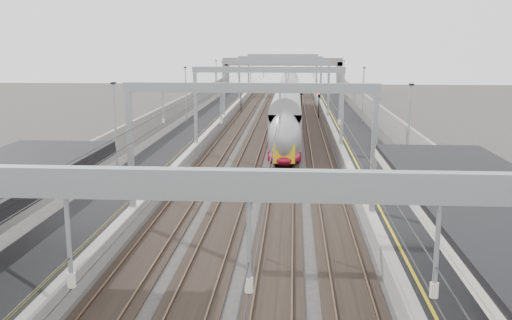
# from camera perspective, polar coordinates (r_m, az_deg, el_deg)

# --- Properties ---
(platform_left) EXTENTS (4.00, 120.00, 1.00)m
(platform_left) POSITION_cam_1_polar(r_m,az_deg,el_deg) (53.52, -7.24, 1.77)
(platform_left) COLOR black
(platform_left) RESTS_ON ground
(platform_right) EXTENTS (4.00, 120.00, 1.00)m
(platform_right) POSITION_cam_1_polar(r_m,az_deg,el_deg) (52.86, 10.05, 1.56)
(platform_right) COLOR black
(platform_right) RESTS_ON ground
(tracks) EXTENTS (11.40, 140.00, 0.20)m
(tracks) POSITION_cam_1_polar(r_m,az_deg,el_deg) (52.67, 1.35, 1.20)
(tracks) COLOR black
(tracks) RESTS_ON ground
(overhead_line) EXTENTS (13.00, 140.00, 6.60)m
(overhead_line) POSITION_cam_1_polar(r_m,az_deg,el_deg) (58.51, 1.66, 8.26)
(overhead_line) COLOR #91959A
(overhead_line) RESTS_ON platform_left
(overbridge) EXTENTS (22.00, 2.20, 6.90)m
(overbridge) POSITION_cam_1_polar(r_m,az_deg,el_deg) (106.86, 2.66, 9.32)
(overbridge) COLOR gray
(overbridge) RESTS_ON ground
(wall_left) EXTENTS (0.30, 120.00, 3.20)m
(wall_left) POSITION_cam_1_polar(r_m,az_deg,el_deg) (54.05, -10.60, 2.94)
(wall_left) COLOR gray
(wall_left) RESTS_ON ground
(wall_right) EXTENTS (0.30, 120.00, 3.20)m
(wall_right) POSITION_cam_1_polar(r_m,az_deg,el_deg) (53.13, 13.53, 2.67)
(wall_right) COLOR gray
(wall_right) RESTS_ON ground
(train) EXTENTS (2.68, 48.88, 4.24)m
(train) POSITION_cam_1_polar(r_m,az_deg,el_deg) (65.76, 3.19, 5.06)
(train) COLOR maroon
(train) RESTS_ON ground
(bench) EXTENTS (0.85, 1.82, 0.91)m
(bench) POSITION_cam_1_polar(r_m,az_deg,el_deg) (20.69, 23.07, -12.15)
(bench) COLOR black
(bench) RESTS_ON platform_right
(signal_green) EXTENTS (0.32, 0.32, 3.48)m
(signal_green) POSITION_cam_1_polar(r_m,az_deg,el_deg) (80.07, -1.52, 6.49)
(signal_green) COLOR black
(signal_green) RESTS_ON ground
(signal_red_near) EXTENTS (0.32, 0.32, 3.48)m
(signal_red_near) POSITION_cam_1_polar(r_m,az_deg,el_deg) (77.16, 4.56, 6.26)
(signal_red_near) COLOR black
(signal_red_near) RESTS_ON ground
(signal_red_far) EXTENTS (0.32, 0.32, 3.48)m
(signal_red_far) POSITION_cam_1_polar(r_m,az_deg,el_deg) (73.74, 6.31, 5.98)
(signal_red_far) COLOR black
(signal_red_far) RESTS_ON ground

